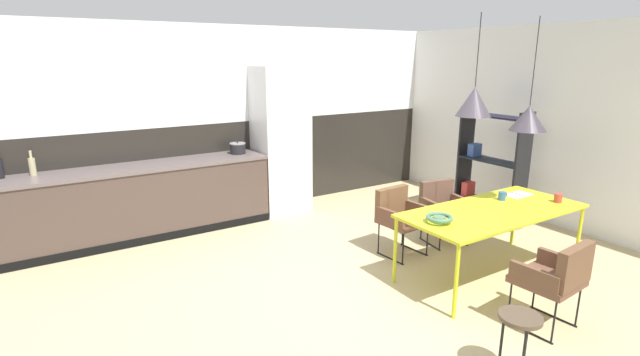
{
  "coord_description": "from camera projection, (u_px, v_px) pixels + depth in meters",
  "views": [
    {
      "loc": [
        -2.6,
        -3.08,
        2.22
      ],
      "look_at": [
        -0.11,
        0.9,
        0.99
      ],
      "focal_mm": 26.02,
      "sensor_mm": 36.0,
      "label": 1
    }
  ],
  "objects": [
    {
      "name": "ground_plane",
      "position": [
        379.0,
        296.0,
        4.42
      ],
      "size": [
        8.76,
        8.76,
        0.0
      ],
      "primitive_type": "plane",
      "color": "tan"
    },
    {
      "name": "back_wall_splashback_dark",
      "position": [
        244.0,
        165.0,
        6.85
      ],
      "size": [
        6.74,
        0.12,
        1.32
      ],
      "primitive_type": "cube",
      "color": "black",
      "rests_on": "ground"
    },
    {
      "name": "back_wall_panel_upper",
      "position": [
        241.0,
        74.0,
        6.51
      ],
      "size": [
        6.74,
        0.12,
        1.32
      ],
      "primitive_type": "cube",
      "color": "silver",
      "rests_on": "back_wall_splashback_dark"
    },
    {
      "name": "side_wall_right",
      "position": [
        589.0,
        131.0,
        5.79
      ],
      "size": [
        0.12,
        6.45,
        2.64
      ],
      "primitive_type": "cube",
      "color": "silver",
      "rests_on": "ground"
    },
    {
      "name": "kitchen_counter",
      "position": [
        139.0,
        202.0,
        5.79
      ],
      "size": [
        3.3,
        0.63,
        0.92
      ],
      "color": "#483932",
      "rests_on": "ground"
    },
    {
      "name": "refrigerator_column",
      "position": [
        281.0,
        140.0,
        6.67
      ],
      "size": [
        0.7,
        0.6,
        2.1
      ],
      "primitive_type": "cube",
      "color": "silver",
      "rests_on": "ground"
    },
    {
      "name": "dining_table",
      "position": [
        493.0,
        213.0,
        4.69
      ],
      "size": [
        1.96,
        0.87,
        0.72
      ],
      "color": "gold",
      "rests_on": "ground"
    },
    {
      "name": "armchair_far_side",
      "position": [
        399.0,
        212.0,
        5.29
      ],
      "size": [
        0.52,
        0.51,
        0.76
      ],
      "rotation": [
        0.0,
        0.0,
        3.23
      ],
      "color": "brown",
      "rests_on": "ground"
    },
    {
      "name": "armchair_by_stool",
      "position": [
        558.0,
        274.0,
        3.77
      ],
      "size": [
        0.52,
        0.51,
        0.79
      ],
      "rotation": [
        0.0,
        0.0,
        0.08
      ],
      "color": "brown",
      "rests_on": "ground"
    },
    {
      "name": "armchair_head_of_table",
      "position": [
        442.0,
        204.0,
        5.66
      ],
      "size": [
        0.55,
        0.54,
        0.74
      ],
      "rotation": [
        0.0,
        0.0,
        2.98
      ],
      "color": "brown",
      "rests_on": "ground"
    },
    {
      "name": "fruit_bowl",
      "position": [
        439.0,
        218.0,
        4.3
      ],
      "size": [
        0.25,
        0.25,
        0.07
      ],
      "color": "#4C704C",
      "rests_on": "dining_table"
    },
    {
      "name": "open_book",
      "position": [
        518.0,
        195.0,
        5.16
      ],
      "size": [
        0.32,
        0.19,
        0.02
      ],
      "color": "white",
      "rests_on": "dining_table"
    },
    {
      "name": "mug_glass_clear",
      "position": [
        502.0,
        196.0,
        4.98
      ],
      "size": [
        0.12,
        0.08,
        0.09
      ],
      "color": "#335B93",
      "rests_on": "dining_table"
    },
    {
      "name": "mug_short_terracotta",
      "position": [
        558.0,
        198.0,
        4.9
      ],
      "size": [
        0.13,
        0.08,
        0.09
      ],
      "color": "#B23D33",
      "rests_on": "dining_table"
    },
    {
      "name": "cooking_pot",
      "position": [
        238.0,
        148.0,
        6.39
      ],
      "size": [
        0.22,
        0.22,
        0.17
      ],
      "color": "black",
      "rests_on": "kitchen_counter"
    },
    {
      "name": "bottle_vinegar_dark",
      "position": [
        32.0,
        166.0,
        5.2
      ],
      "size": [
        0.07,
        0.07,
        0.28
      ],
      "color": "tan",
      "rests_on": "kitchen_counter"
    },
    {
      "name": "side_stool",
      "position": [
        520.0,
        323.0,
        3.21
      ],
      "size": [
        0.29,
        0.29,
        0.49
      ],
      "color": "#4C3D2D",
      "rests_on": "ground"
    },
    {
      "name": "open_shelf_unit",
      "position": [
        489.0,
        165.0,
        6.34
      ],
      "size": [
        0.3,
        0.95,
        1.55
      ],
      "rotation": [
        0.0,
        0.0,
        -1.57
      ],
      "color": "black",
      "rests_on": "ground"
    },
    {
      "name": "pendant_lamp_over_table_near",
      "position": [
        474.0,
        102.0,
        4.23
      ],
      "size": [
        0.32,
        0.32,
        0.91
      ],
      "color": "black"
    },
    {
      "name": "pendant_lamp_over_table_far",
      "position": [
        529.0,
        118.0,
        4.65
      ],
      "size": [
        0.36,
        0.36,
        1.1
      ],
      "color": "black"
    }
  ]
}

